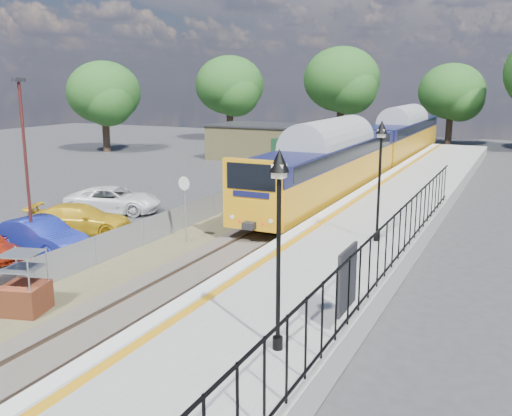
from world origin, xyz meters
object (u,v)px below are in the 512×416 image
Objects in this scene: victorian_lamp_south at (279,204)px; brick_plinth at (24,284)px; car_yellow at (81,219)px; speed_sign at (185,198)px; carpark_lamp at (25,157)px; car_white at (114,200)px; car_blue at (41,236)px; victorian_lamp_north at (381,153)px; train at (374,145)px.

victorian_lamp_south reaches higher than brick_plinth.
speed_sign is at bearing -105.18° from car_yellow.
carpark_lamp reaches higher than car_white.
car_blue is (-4.36, 4.87, -0.21)m from brick_plinth.
victorian_lamp_north reaches higher than brick_plinth.
brick_plinth is at bearing -131.25° from victorian_lamp_north.
speed_sign is at bearing -44.93° from car_blue.
car_white is (-14.84, 2.55, -3.60)m from victorian_lamp_north.
victorian_lamp_north is at bearing 21.64° from carpark_lamp.
carpark_lamp reaches higher than victorian_lamp_north.
victorian_lamp_north is 15.49m from car_white.
train is at bearing 104.61° from victorian_lamp_north.
speed_sign is at bearing 41.73° from carpark_lamp.
carpark_lamp is at bearing -106.27° from train.
victorian_lamp_south is at bearing -39.66° from speed_sign.
car_yellow is at bearing 19.10° from car_blue.
carpark_lamp is 1.50× the size of car_yellow.
victorian_lamp_south is at bearing -3.38° from brick_plinth.
train is 8.70× the size of car_yellow.
brick_plinth is 0.66× the size of speed_sign.
brick_plinth is at bearing -83.66° from speed_sign.
speed_sign is at bearing -136.00° from car_white.
car_white is at bearing 22.93° from car_blue.
train is at bearing 100.28° from victorian_lamp_south.
car_yellow is at bearing -110.29° from train.
brick_plinth is at bearing 176.62° from victorian_lamp_south.
carpark_lamp is 1.41× the size of car_white.
victorian_lamp_south is 10.00m from victorian_lamp_north.
brick_plinth is 9.42m from car_yellow.
car_yellow is (-13.59, 8.45, -3.62)m from victorian_lamp_south.
car_blue is 0.94× the size of car_yellow.
train is 5.81× the size of carpark_lamp.
speed_sign reaches higher than car_blue.
train is at bearing -42.25° from car_yellow.
car_blue is (-12.68, -4.62, -3.57)m from victorian_lamp_north.
carpark_lamp reaches higher than speed_sign.
car_blue is at bearing 157.36° from victorian_lamp_south.
victorian_lamp_north reaches higher than speed_sign.
carpark_lamp is (-7.41, -25.38, 1.66)m from train.
car_yellow is (-8.09, -21.88, -1.66)m from train.
victorian_lamp_north is 13.68m from carpark_lamp.
car_blue is at bearing -159.97° from victorian_lamp_north.
carpark_lamp reaches higher than train.
victorian_lamp_north is 13.07m from brick_plinth.
brick_plinth is 13.70m from car_white.
car_white is at bearing 170.23° from victorian_lamp_north.
brick_plinth is 6.54m from car_blue.
car_yellow is (-13.39, -1.55, -3.62)m from victorian_lamp_north.
car_white is at bearing 118.39° from brick_plinth.
victorian_lamp_south is at bearing -143.85° from car_yellow.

